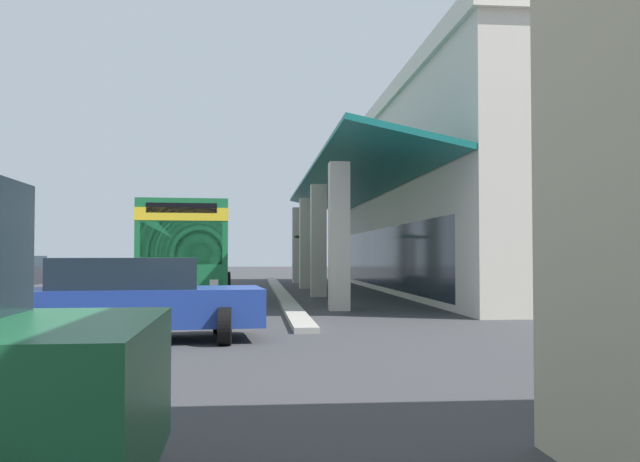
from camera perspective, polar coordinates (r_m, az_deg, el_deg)
ground at (r=29.51m, az=3.98°, el=-4.88°), size 120.00×120.00×0.00m
curb_strip at (r=28.54m, az=-3.31°, el=-4.86°), size 29.94×0.50×0.12m
plaza_building at (r=30.51m, az=15.12°, el=2.79°), size 25.25×14.30×7.98m
transit_bus at (r=25.39m, az=-10.85°, el=-1.15°), size 11.37×3.41×3.34m
parked_sedan_blue at (r=12.90m, az=-14.87°, el=-5.30°), size 2.73×4.56×1.47m
parked_sedan_charcoal at (r=32.36m, az=-23.27°, el=-3.13°), size 4.41×2.04×1.47m
pedestrian at (r=14.32m, az=-23.63°, el=-3.88°), size 0.49×0.58×1.76m
potted_palm at (r=34.32m, az=-0.93°, el=-3.35°), size 1.74×1.71×2.59m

